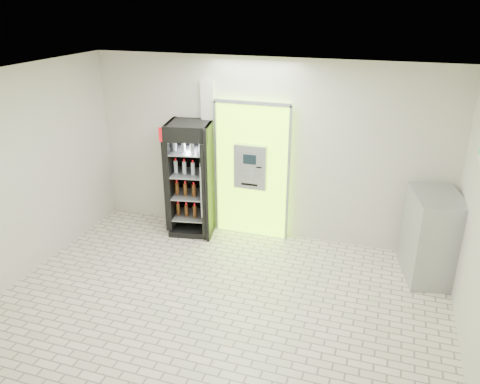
% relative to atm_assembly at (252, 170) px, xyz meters
% --- Properties ---
extents(ground, '(6.00, 6.00, 0.00)m').
position_rel_atm_assembly_xyz_m(ground, '(0.20, -2.41, -1.17)').
color(ground, beige).
rests_on(ground, ground).
extents(room_shell, '(6.00, 6.00, 6.00)m').
position_rel_atm_assembly_xyz_m(room_shell, '(0.20, -2.41, 0.67)').
color(room_shell, beige).
rests_on(room_shell, ground).
extents(atm_assembly, '(1.30, 0.24, 2.33)m').
position_rel_atm_assembly_xyz_m(atm_assembly, '(0.00, 0.00, 0.00)').
color(atm_assembly, '#97F315').
rests_on(atm_assembly, ground).
extents(pillar, '(0.22, 0.11, 2.60)m').
position_rel_atm_assembly_xyz_m(pillar, '(-0.78, 0.04, 0.13)').
color(pillar, silver).
rests_on(pillar, ground).
extents(beverage_cooler, '(0.84, 0.80, 1.96)m').
position_rel_atm_assembly_xyz_m(beverage_cooler, '(-1.00, -0.24, -0.23)').
color(beverage_cooler, black).
rests_on(beverage_cooler, ground).
extents(steel_cabinet, '(0.84, 1.08, 1.29)m').
position_rel_atm_assembly_xyz_m(steel_cabinet, '(2.87, -0.51, -0.53)').
color(steel_cabinet, '#9B9DA2').
rests_on(steel_cabinet, ground).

